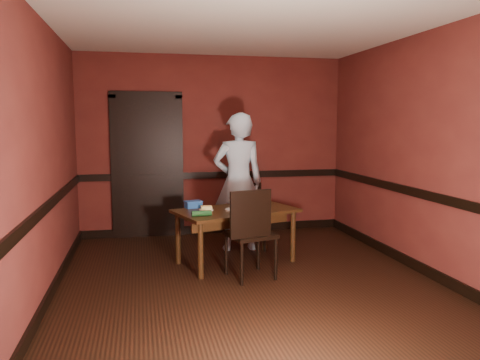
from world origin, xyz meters
name	(u,v)px	position (x,y,z in m)	size (l,w,h in m)	color
floor	(247,279)	(0.00, 0.00, 0.00)	(4.00, 4.50, 0.01)	black
ceiling	(247,24)	(0.00, 0.00, 2.70)	(4.00, 4.50, 0.01)	beige
wall_back	(214,146)	(0.00, 2.25, 1.35)	(4.00, 0.02, 2.70)	#5A201B
wall_front	(333,182)	(0.00, -2.25, 1.35)	(4.00, 0.02, 2.70)	#5A201B
wall_left	(46,159)	(-2.00, 0.00, 1.35)	(0.02, 4.50, 2.70)	#5A201B
wall_right	(417,153)	(2.00, 0.00, 1.35)	(0.02, 4.50, 2.70)	#5A201B
dado_back	(214,175)	(0.00, 2.23, 0.90)	(4.00, 0.03, 0.10)	black
dado_left	(50,205)	(-1.99, 0.00, 0.90)	(0.03, 4.50, 0.10)	black
dado_right	(414,192)	(1.99, 0.00, 0.90)	(0.03, 4.50, 0.10)	black
baseboard_back	(215,229)	(0.00, 2.23, 0.06)	(4.00, 0.03, 0.12)	black
baseboard_left	(54,287)	(-1.99, 0.00, 0.06)	(0.03, 4.50, 0.12)	black
baseboard_right	(411,262)	(1.99, 0.00, 0.06)	(0.03, 4.50, 0.12)	black
door	(147,164)	(-1.00, 2.22, 1.09)	(1.05, 0.07, 2.20)	black
dining_table	(236,236)	(0.01, 0.62, 0.33)	(1.41, 0.79, 0.66)	black
chair_far	(247,218)	(0.27, 1.16, 0.44)	(0.41, 0.41, 0.88)	black
chair_near	(251,233)	(0.06, 0.07, 0.50)	(0.47, 0.47, 1.00)	black
person	(238,182)	(0.16, 1.22, 0.91)	(0.67, 0.44, 1.83)	#ADCAD9
sandwich_plate	(236,209)	(0.00, 0.55, 0.68)	(0.27, 0.27, 0.07)	white
sauce_jar	(260,206)	(0.27, 0.51, 0.71)	(0.08, 0.08, 0.09)	#579245
cheese_saucer	(206,209)	(-0.35, 0.64, 0.68)	(0.17, 0.17, 0.05)	white
food_tub	(193,204)	(-0.48, 0.84, 0.70)	(0.23, 0.19, 0.09)	blue
wrapped_veg	(202,213)	(-0.45, 0.30, 0.69)	(0.06, 0.06, 0.22)	#16471D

